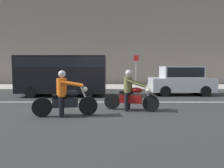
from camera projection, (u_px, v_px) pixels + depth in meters
ground_plane at (95, 106)px, 8.70m from camera, size 80.00×80.00×0.00m
sidewalk_slab at (103, 87)px, 16.67m from camera, size 40.00×4.40×0.14m
building_facade at (104, 20)px, 19.54m from camera, size 40.00×1.40×13.15m
lane_marking_stripe at (112, 102)px, 9.59m from camera, size 18.00×0.14×0.01m
motorcycle_with_rider_orange_stripe at (65, 98)px, 6.75m from camera, size 2.22×0.76×1.60m
motorcycle_with_rider_olive at (131, 94)px, 7.65m from camera, size 2.13×0.90×1.61m
parked_van_black at (63, 73)px, 11.70m from camera, size 5.17×1.96×2.41m
parked_hatchback_silver at (181, 80)px, 12.17m from camera, size 3.82×1.76×1.80m
street_sign_post at (136, 67)px, 16.83m from camera, size 0.44×0.08×2.68m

